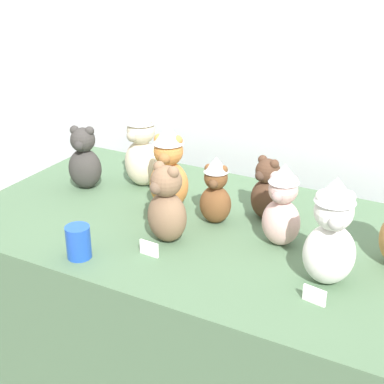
{
  "coord_description": "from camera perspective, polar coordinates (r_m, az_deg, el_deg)",
  "views": [
    {
      "loc": [
        0.86,
        -1.37,
        1.73
      ],
      "look_at": [
        0.0,
        0.25,
        0.91
      ],
      "focal_mm": 52.57,
      "sensor_mm": 36.0,
      "label": 1
    }
  ],
  "objects": [
    {
      "name": "party_cup_blue",
      "position": [
        1.85,
        -11.45,
        -4.99
      ],
      "size": [
        0.08,
        0.08,
        0.11
      ],
      "primitive_type": "cylinder",
      "color": "blue",
      "rests_on": "display_table"
    },
    {
      "name": "teddy_bear_charcoal",
      "position": [
        2.34,
        -10.87,
        3.25
      ],
      "size": [
        0.17,
        0.15,
        0.27
      ],
      "rotation": [
        0.0,
        0.0,
        0.32
      ],
      "color": "#383533",
      "rests_on": "display_table"
    },
    {
      "name": "display_table",
      "position": [
        2.27,
        -0.0,
        -11.94
      ],
      "size": [
        1.66,
        0.99,
        0.79
      ],
      "primitive_type": "cube",
      "color": "#4C6B4C",
      "rests_on": "ground_plane"
    },
    {
      "name": "teddy_bear_blush",
      "position": [
        1.88,
        9.12,
        -1.41
      ],
      "size": [
        0.14,
        0.12,
        0.29
      ],
      "rotation": [
        0.0,
        0.0,
        -0.09
      ],
      "color": "beige",
      "rests_on": "display_table"
    },
    {
      "name": "teddy_bear_cream",
      "position": [
        2.32,
        -5.15,
        4.58
      ],
      "size": [
        0.18,
        0.16,
        0.34
      ],
      "rotation": [
        0.0,
        0.0,
        -0.19
      ],
      "color": "beige",
      "rests_on": "display_table"
    },
    {
      "name": "teddy_bear_snow",
      "position": [
        1.68,
        13.97,
        -4.05
      ],
      "size": [
        0.19,
        0.18,
        0.34
      ],
      "rotation": [
        0.0,
        0.0,
        0.39
      ],
      "color": "white",
      "rests_on": "display_table"
    },
    {
      "name": "teddy_bear_chestnut",
      "position": [
        2.01,
        2.41,
        0.1
      ],
      "size": [
        0.13,
        0.12,
        0.25
      ],
      "rotation": [
        0.0,
        0.0,
        0.23
      ],
      "color": "brown",
      "rests_on": "display_table"
    },
    {
      "name": "teddy_bear_cocoa",
      "position": [
        2.06,
        7.58,
        0.17
      ],
      "size": [
        0.15,
        0.14,
        0.24
      ],
      "rotation": [
        0.0,
        0.0,
        -0.38
      ],
      "color": "#4C3323",
      "rests_on": "display_table"
    },
    {
      "name": "name_card_front_left",
      "position": [
        1.65,
        12.31,
        -10.22
      ],
      "size": [
        0.07,
        0.02,
        0.05
      ],
      "primitive_type": "cube",
      "rotation": [
        0.0,
        0.0,
        -0.17
      ],
      "color": "white",
      "rests_on": "display_table"
    },
    {
      "name": "teddy_bear_ginger",
      "position": [
        2.11,
        -2.39,
        2.45
      ],
      "size": [
        0.18,
        0.16,
        0.33
      ],
      "rotation": [
        0.0,
        0.0,
        0.23
      ],
      "color": "#D17F3D",
      "rests_on": "display_table"
    },
    {
      "name": "wall_back",
      "position": [
        2.55,
        8.17,
        14.22
      ],
      "size": [
        7.0,
        0.08,
        2.6
      ],
      "primitive_type": "cube",
      "color": "silver",
      "rests_on": "ground_plane"
    },
    {
      "name": "teddy_bear_mocha",
      "position": [
        1.88,
        -2.59,
        -1.4
      ],
      "size": [
        0.17,
        0.16,
        0.28
      ],
      "rotation": [
        0.0,
        0.0,
        -0.27
      ],
      "color": "#7F6047",
      "rests_on": "display_table"
    },
    {
      "name": "name_card_front_middle",
      "position": [
        1.84,
        -4.38,
        -5.74
      ],
      "size": [
        0.07,
        0.01,
        0.05
      ],
      "primitive_type": "cube",
      "rotation": [
        0.0,
        0.0,
        -0.06
      ],
      "color": "white",
      "rests_on": "display_table"
    }
  ]
}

